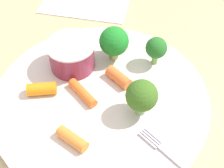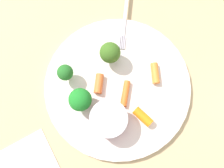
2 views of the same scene
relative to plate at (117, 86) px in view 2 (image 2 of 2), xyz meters
The scene contains 11 objects.
ground_plane 0.01m from the plate, ahead, with size 2.40×2.40×0.00m, color tan.
plate is the anchor object (origin of this frame).
sauce_cup 0.07m from the plate, 158.55° to the left, with size 0.07×0.07×0.04m.
broccoli_floret_0 0.07m from the plate, ahead, with size 0.04×0.04×0.05m.
broccoli_floret_1 0.10m from the plate, 72.62° to the left, with size 0.03×0.03×0.04m.
broccoli_floret_2 0.08m from the plate, 109.53° to the left, with size 0.04×0.04×0.05m.
carrot_stick_0 0.03m from the plate, 150.11° to the right, with size 0.01×0.01×0.05m, color orange.
carrot_stick_1 0.08m from the plate, 81.65° to the right, with size 0.01×0.01×0.04m, color orange.
carrot_stick_2 0.08m from the plate, 151.57° to the right, with size 0.02×0.02×0.04m, color orange.
carrot_stick_3 0.04m from the plate, 81.89° to the left, with size 0.02×0.02×0.04m, color orange.
fork 0.15m from the plate, 14.21° to the right, with size 0.16×0.05×0.00m.
Camera 2 is at (-0.10, 0.02, 0.44)m, focal length 36.43 mm.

